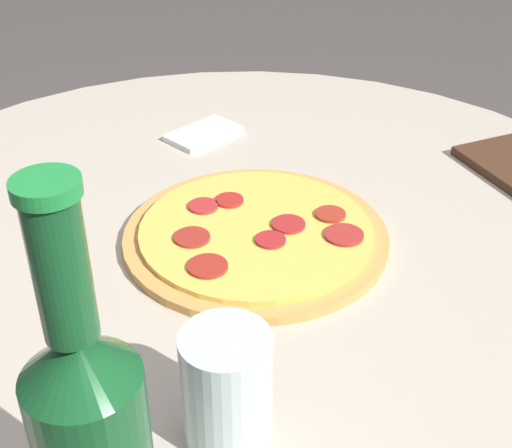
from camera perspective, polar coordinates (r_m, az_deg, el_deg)
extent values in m
cylinder|color=#B2A893|center=(0.80, -1.29, -1.83)|extent=(1.02, 1.02, 0.02)
cylinder|color=#C68E47|center=(0.79, 0.00, -0.92)|extent=(0.29, 0.29, 0.01)
cylinder|color=#E0BC4C|center=(0.78, 0.00, -0.43)|extent=(0.26, 0.26, 0.01)
cylinder|color=maroon|center=(0.77, -5.15, -1.07)|extent=(0.04, 0.04, 0.00)
cylinder|color=maroon|center=(0.77, 7.06, -0.87)|extent=(0.04, 0.04, 0.00)
cylinder|color=#A5241D|center=(0.83, -2.15, 1.91)|extent=(0.03, 0.03, 0.00)
cylinder|color=maroon|center=(0.72, -3.90, -3.39)|extent=(0.04, 0.04, 0.00)
cylinder|color=maroon|center=(0.78, 2.61, -0.01)|extent=(0.04, 0.04, 0.00)
cylinder|color=#AA2929|center=(0.82, -4.25, 1.45)|extent=(0.03, 0.03, 0.00)
cylinder|color=#9C2F1E|center=(0.81, 5.97, 0.79)|extent=(0.03, 0.03, 0.00)
cylinder|color=#A62325|center=(0.76, 1.17, -1.27)|extent=(0.03, 0.03, 0.00)
cone|color=#144C23|center=(0.40, -14.13, -10.19)|extent=(0.07, 0.07, 0.03)
cylinder|color=#144C23|center=(0.36, -15.34, -3.48)|extent=(0.03, 0.03, 0.08)
cylinder|color=#1E8438|center=(0.34, -16.46, 2.85)|extent=(0.03, 0.03, 0.01)
cylinder|color=silver|center=(0.55, -2.36, -12.99)|extent=(0.07, 0.07, 0.10)
cube|color=white|center=(1.02, -4.25, 7.22)|extent=(0.12, 0.10, 0.01)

